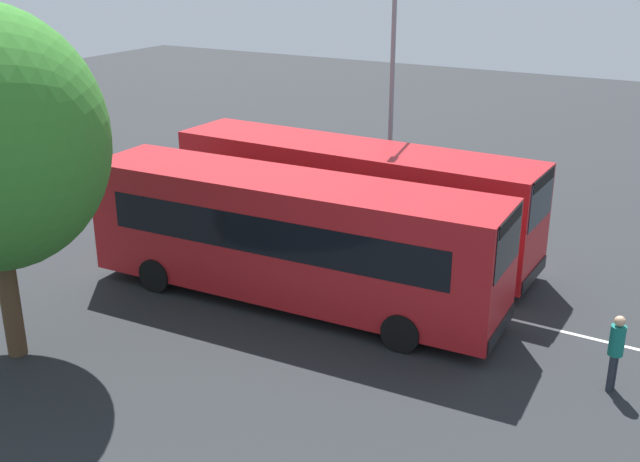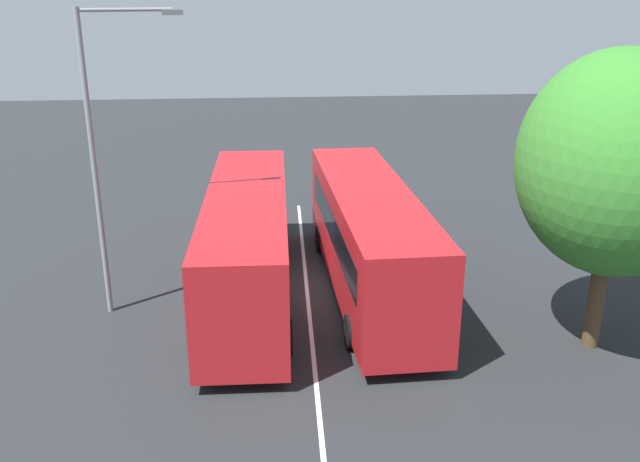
% 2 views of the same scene
% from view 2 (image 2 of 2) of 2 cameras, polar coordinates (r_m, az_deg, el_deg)
% --- Properties ---
extents(ground_plane, '(80.21, 80.21, 0.00)m').
position_cam_2_polar(ground_plane, '(22.49, -1.12, -4.73)').
color(ground_plane, '#232628').
extents(bus_far_left, '(11.40, 2.81, 3.41)m').
position_cam_2_polar(bus_far_left, '(21.69, 4.11, -0.40)').
color(bus_far_left, '#AD191E').
rests_on(bus_far_left, ground).
extents(bus_center_left, '(11.39, 2.77, 3.41)m').
position_cam_2_polar(bus_center_left, '(21.31, -6.06, -0.85)').
color(bus_center_left, '#AD191E').
rests_on(bus_center_left, ground).
extents(pedestrian, '(0.39, 0.39, 1.76)m').
position_cam_2_polar(pedestrian, '(29.75, 2.39, 3.62)').
color(pedestrian, '#232833').
rests_on(pedestrian, ground).
extents(street_lamp, '(0.70, 2.80, 8.82)m').
position_cam_2_polar(street_lamp, '(20.26, -17.73, 6.68)').
color(street_lamp, gray).
rests_on(street_lamp, ground).
extents(depot_tree, '(5.46, 4.91, 8.00)m').
position_cam_2_polar(depot_tree, '(18.72, 23.49, 5.13)').
color(depot_tree, '#4C3823').
rests_on(depot_tree, ground).
extents(lane_stripe_outer_left, '(17.56, 0.61, 0.01)m').
position_cam_2_polar(lane_stripe_outer_left, '(22.48, -1.12, -4.72)').
color(lane_stripe_outer_left, silver).
rests_on(lane_stripe_outer_left, ground).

